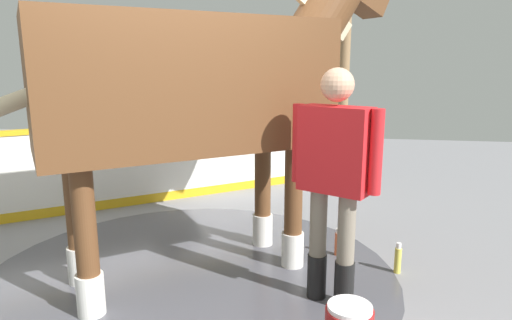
# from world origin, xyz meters

# --- Properties ---
(ground_plane) EXTENTS (16.00, 16.00, 0.02)m
(ground_plane) POSITION_xyz_m (0.00, 0.00, -0.01)
(ground_plane) COLOR gray
(wet_patch) EXTENTS (3.57, 3.57, 0.00)m
(wet_patch) POSITION_xyz_m (-0.35, 0.10, 0.00)
(wet_patch) COLOR #4C4C54
(wet_patch) RESTS_ON ground
(barrier_wall) EXTENTS (3.04, 3.98, 1.07)m
(barrier_wall) POSITION_xyz_m (-2.12, -1.23, 0.49)
(barrier_wall) COLOR white
(barrier_wall) RESTS_ON ground
(roof_post_near) EXTENTS (0.16, 0.16, 3.04)m
(roof_post_near) POSITION_xyz_m (-3.47, 1.44, 1.52)
(roof_post_near) COLOR olive
(roof_post_near) RESTS_ON ground
(horse) EXTENTS (2.46, 3.05, 2.79)m
(horse) POSITION_xyz_m (-0.42, 0.19, 1.62)
(horse) COLOR brown
(horse) RESTS_ON ground
(handler) EXTENTS (0.43, 0.64, 1.78)m
(handler) POSITION_xyz_m (-0.07, 1.30, 1.04)
(handler) COLOR black
(handler) RESTS_ON ground
(bottle_shampoo) EXTENTS (0.06, 0.06, 0.28)m
(bottle_shampoo) POSITION_xyz_m (-0.65, 1.89, 0.13)
(bottle_shampoo) COLOR #D8CC4C
(bottle_shampoo) RESTS_ON ground
(bottle_spray) EXTENTS (0.06, 0.06, 0.27)m
(bottle_spray) POSITION_xyz_m (-0.95, 1.37, 0.12)
(bottle_spray) COLOR #CC5933
(bottle_spray) RESTS_ON ground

